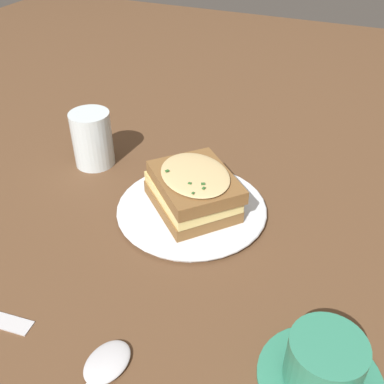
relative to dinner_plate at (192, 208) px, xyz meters
The scene contains 6 objects.
ground_plane 0.02m from the dinner_plate, 86.64° to the right, with size 2.40×2.40×0.00m, color brown.
dinner_plate is the anchor object (origin of this frame).
sandwich 0.04m from the dinner_plate, 109.01° to the left, with size 0.18×0.19×0.07m.
teacup_with_saucer 0.33m from the dinner_plate, 48.67° to the left, with size 0.14×0.14×0.07m.
water_glass 0.24m from the dinner_plate, 105.84° to the right, with size 0.07×0.07×0.10m, color silver.
spoon 0.31m from the dinner_plate, ahead, with size 0.18×0.06×0.01m.
Camera 1 is at (0.53, 0.24, 0.46)m, focal length 42.00 mm.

